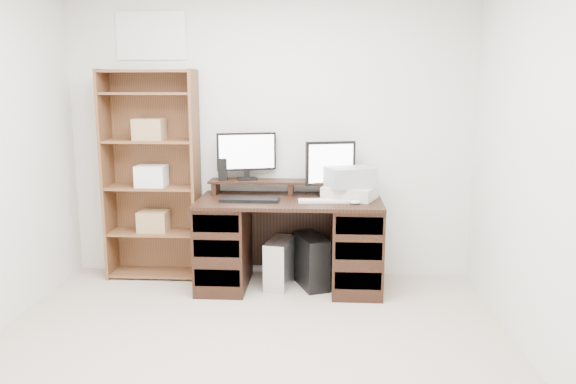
# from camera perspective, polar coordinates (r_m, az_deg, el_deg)

# --- Properties ---
(room) EXTENTS (3.54, 4.04, 2.54)m
(room) POSITION_cam_1_polar(r_m,az_deg,el_deg) (2.92, -5.61, 2.51)
(room) COLOR #BDAA96
(room) RESTS_ON ground
(desk) EXTENTS (1.50, 0.70, 0.75)m
(desk) POSITION_cam_1_polar(r_m,az_deg,el_deg) (4.68, 0.16, -5.06)
(desk) COLOR black
(desk) RESTS_ON ground
(riser_shelf) EXTENTS (1.40, 0.22, 0.12)m
(riser_shelf) POSITION_cam_1_polar(r_m,az_deg,el_deg) (4.78, 0.31, 0.87)
(riser_shelf) COLOR black
(riser_shelf) RESTS_ON desk
(monitor_wide) EXTENTS (0.50, 0.19, 0.40)m
(monitor_wide) POSITION_cam_1_polar(r_m,az_deg,el_deg) (4.81, -4.23, 3.93)
(monitor_wide) COLOR black
(monitor_wide) RESTS_ON riser_shelf
(monitor_small) EXTENTS (0.42, 0.20, 0.46)m
(monitor_small) POSITION_cam_1_polar(r_m,az_deg,el_deg) (4.69, 4.34, 2.60)
(monitor_small) COLOR black
(monitor_small) RESTS_ON desk
(speaker) EXTENTS (0.08, 0.08, 0.19)m
(speaker) POSITION_cam_1_polar(r_m,az_deg,el_deg) (4.81, -6.66, 2.31)
(speaker) COLOR black
(speaker) RESTS_ON riser_shelf
(keyboard_black) EXTENTS (0.47, 0.16, 0.03)m
(keyboard_black) POSITION_cam_1_polar(r_m,az_deg,el_deg) (4.52, -3.93, -0.78)
(keyboard_black) COLOR black
(keyboard_black) RESTS_ON desk
(keyboard_white) EXTENTS (0.41, 0.15, 0.02)m
(keyboard_white) POSITION_cam_1_polar(r_m,az_deg,el_deg) (4.49, 3.64, -0.90)
(keyboard_white) COLOR silver
(keyboard_white) RESTS_ON desk
(mouse) EXTENTS (0.10, 0.08, 0.03)m
(mouse) POSITION_cam_1_polar(r_m,az_deg,el_deg) (4.42, 6.83, -1.03)
(mouse) COLOR silver
(mouse) RESTS_ON desk
(printer) EXTENTS (0.49, 0.43, 0.10)m
(printer) POSITION_cam_1_polar(r_m,az_deg,el_deg) (4.63, 6.30, -0.06)
(printer) COLOR #B9B1A1
(printer) RESTS_ON desk
(basket) EXTENTS (0.44, 0.38, 0.16)m
(basket) POSITION_cam_1_polar(r_m,az_deg,el_deg) (4.61, 6.33, 1.53)
(basket) COLOR gray
(basket) RESTS_ON printer
(tower_silver) EXTENTS (0.25, 0.43, 0.40)m
(tower_silver) POSITION_cam_1_polar(r_m,az_deg,el_deg) (4.75, -0.85, -7.21)
(tower_silver) COLOR silver
(tower_silver) RESTS_ON ground
(tower_black) EXTENTS (0.33, 0.47, 0.43)m
(tower_black) POSITION_cam_1_polar(r_m,az_deg,el_deg) (4.75, 2.33, -7.02)
(tower_black) COLOR black
(tower_black) RESTS_ON ground
(bookshelf) EXTENTS (0.80, 0.30, 1.80)m
(bookshelf) POSITION_cam_1_polar(r_m,az_deg,el_deg) (4.98, -13.62, 1.84)
(bookshelf) COLOR brown
(bookshelf) RESTS_ON ground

